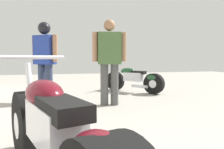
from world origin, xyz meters
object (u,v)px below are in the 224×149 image
Objects in this scene: mechanic_in_blue at (109,57)px; motorcycle_black_naked at (135,80)px; motorcycle_maroon_cruiser at (55,141)px; mechanic_with_helmet at (45,54)px.

motorcycle_black_naked is at bearing 53.78° from mechanic_in_blue.
motorcycle_black_naked is 1.93m from mechanic_in_blue.
motorcycle_maroon_cruiser is at bearing -116.48° from motorcycle_black_naked.
motorcycle_black_naked is at bearing 63.52° from motorcycle_maroon_cruiser.
motorcycle_maroon_cruiser reaches higher than motorcycle_black_naked.
motorcycle_maroon_cruiser is 4.83m from motorcycle_black_naked.
mechanic_in_blue is at bearing -126.22° from motorcycle_black_naked.
mechanic_in_blue reaches higher than motorcycle_black_naked.
mechanic_in_blue is (-1.08, -1.48, 0.62)m from motorcycle_black_naked.
motorcycle_black_naked is 0.85× the size of mechanic_with_helmet.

